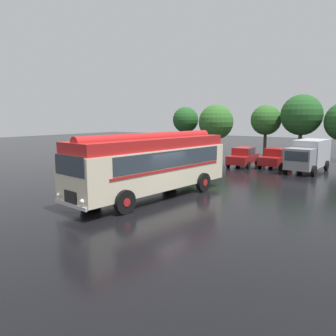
{
  "coord_description": "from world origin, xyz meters",
  "views": [
    {
      "loc": [
        9.78,
        -13.65,
        4.28
      ],
      "look_at": [
        -0.68,
        1.76,
        1.4
      ],
      "focal_mm": 35.0,
      "sensor_mm": 36.0,
      "label": 1
    }
  ],
  "objects_px": {
    "car_near_left": "(243,157)",
    "car_mid_left": "(276,158)",
    "box_van": "(309,154)",
    "vintage_bus": "(152,162)"
  },
  "relations": [
    {
      "from": "box_van",
      "to": "car_mid_left",
      "type": "bearing_deg",
      "value": 166.09
    },
    {
      "from": "car_near_left",
      "to": "car_mid_left",
      "type": "bearing_deg",
      "value": 19.43
    },
    {
      "from": "vintage_bus",
      "to": "car_mid_left",
      "type": "height_order",
      "value": "vintage_bus"
    },
    {
      "from": "box_van",
      "to": "vintage_bus",
      "type": "bearing_deg",
      "value": -110.33
    },
    {
      "from": "car_near_left",
      "to": "box_van",
      "type": "distance_m",
      "value": 5.42
    },
    {
      "from": "vintage_bus",
      "to": "box_van",
      "type": "bearing_deg",
      "value": 69.67
    },
    {
      "from": "car_near_left",
      "to": "car_mid_left",
      "type": "xyz_separation_m",
      "value": [
        2.63,
        0.93,
        0.0
      ]
    },
    {
      "from": "vintage_bus",
      "to": "car_near_left",
      "type": "height_order",
      "value": "vintage_bus"
    },
    {
      "from": "car_near_left",
      "to": "car_mid_left",
      "type": "height_order",
      "value": "same"
    },
    {
      "from": "vintage_bus",
      "to": "car_near_left",
      "type": "distance_m",
      "value": 13.76
    }
  ]
}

